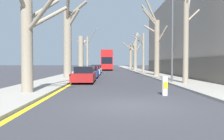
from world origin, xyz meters
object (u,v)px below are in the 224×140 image
street_tree_left_0 (29,38)px  street_tree_left_2 (81,54)px  street_tree_right_0 (186,36)px  lamp_post (171,25)px  double_decker_bus (107,59)px  parked_car_0 (84,75)px  street_tree_left_1 (68,40)px  parked_car_2 (94,70)px  street_tree_right_3 (135,54)px  street_tree_right_2 (143,51)px  street_tree_right_4 (131,55)px  parked_car_3 (97,69)px  traffic_bollard (165,86)px  street_tree_left_3 (88,52)px  parked_car_1 (90,72)px  street_tree_right_1 (156,43)px

street_tree_left_0 → street_tree_left_2: 22.74m
street_tree_left_0 → street_tree_right_0: street_tree_right_0 is taller
lamp_post → street_tree_right_0: bearing=-55.3°
double_decker_bus → parked_car_0: 31.82m
street_tree_left_1 → lamp_post: (9.45, -4.98, 0.68)m
lamp_post → parked_car_2: bearing=119.5°
street_tree_right_3 → street_tree_right_2: bearing=-90.7°
street_tree_left_2 → street_tree_right_4: street_tree_right_4 is taller
street_tree_left_2 → street_tree_right_2: street_tree_right_2 is taller
parked_car_3 → traffic_bollard: size_ratio=4.17×
street_tree_left_3 → street_tree_left_2: bearing=-89.7°
street_tree_left_2 → parked_car_1: 10.34m
street_tree_right_3 → lamp_post: street_tree_right_3 is taller
street_tree_left_2 → parked_car_2: bearing=-56.8°
street_tree_right_3 → parked_car_0: size_ratio=1.98×
street_tree_right_4 → parked_car_1: size_ratio=1.84×
street_tree_left_0 → street_tree_right_1: 18.72m
street_tree_right_0 → street_tree_right_1: size_ratio=0.89×
street_tree_left_1 → street_tree_right_3: street_tree_left_1 is taller
street_tree_left_2 → street_tree_right_1: size_ratio=0.60×
street_tree_right_1 → parked_car_2: (-8.01, 3.57, -3.55)m
street_tree_right_0 → street_tree_right_1: (-0.08, 10.44, 0.40)m
street_tree_right_0 → street_tree_left_1: bearing=149.0°
street_tree_right_4 → parked_car_0: street_tree_right_4 is taller
street_tree_left_1 → parked_car_0: 5.94m
lamp_post → traffic_bollard: (-2.28, -6.89, -4.30)m
street_tree_right_4 → parked_car_0: 41.46m
street_tree_right_1 → street_tree_right_4: size_ratio=1.31×
parked_car_0 → parked_car_1: bearing=90.0°
double_decker_bus → parked_car_2: double_decker_bus is taller
street_tree_left_1 → street_tree_right_2: 17.54m
street_tree_left_3 → parked_car_2: 15.42m
street_tree_right_2 → traffic_bollard: size_ratio=7.00×
street_tree_left_0 → parked_car_1: size_ratio=1.63×
street_tree_right_0 → traffic_bollard: size_ratio=8.95×
street_tree_left_2 → street_tree_left_3: bearing=90.3°
double_decker_bus → parked_car_0: (-1.71, -31.72, -1.87)m
street_tree_left_1 → street_tree_right_3: 28.17m
street_tree_right_0 → street_tree_right_3: bearing=90.0°
parked_car_3 → parked_car_2: bearing=-90.0°
double_decker_bus → street_tree_left_1: bearing=-98.1°
double_decker_bus → parked_car_0: size_ratio=2.32×
street_tree_right_1 → parked_car_1: (-8.01, -2.74, -3.55)m
street_tree_left_0 → parked_car_0: bearing=73.6°
parked_car_3 → lamp_post: 20.99m
parked_car_1 → traffic_bollard: bearing=-69.6°
street_tree_right_3 → street_tree_right_1: bearing=-90.2°
street_tree_left_3 → parked_car_3: 9.34m
street_tree_left_0 → street_tree_left_3: street_tree_left_3 is taller
street_tree_left_2 → street_tree_right_0: bearing=-59.3°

